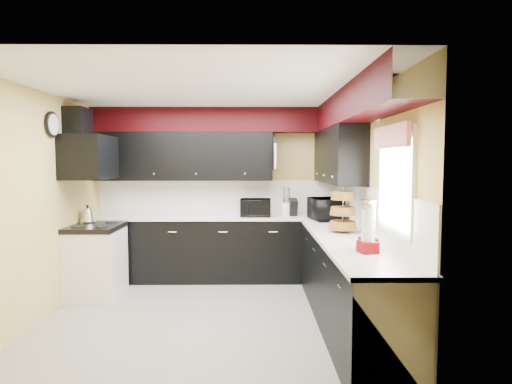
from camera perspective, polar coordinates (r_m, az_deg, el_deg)
ground at (r=5.02m, az=-6.55°, el=-16.11°), size 3.60×3.60×0.00m
wall_back at (r=6.52m, az=-4.98°, el=-0.12°), size 3.60×0.06×2.50m
wall_right at (r=4.88m, az=14.86°, el=-1.69°), size 0.06×3.60×2.50m
wall_left at (r=5.24m, az=-26.66°, el=-1.60°), size 0.06×3.60×2.50m
ceiling at (r=4.77m, az=-6.81°, el=13.36°), size 3.60×3.60×0.06m
cab_back at (r=6.33m, az=-5.14°, el=-7.56°), size 3.60×0.60×0.90m
cab_right at (r=4.67m, az=12.04°, el=-11.91°), size 0.60×3.00×0.90m
counter_back at (r=6.25m, az=-5.17°, el=-3.34°), size 3.62×0.64×0.04m
counter_right at (r=4.56m, az=12.13°, el=-6.23°), size 0.64×3.02×0.04m
splash_back at (r=6.51m, az=-4.98°, el=-0.65°), size 3.60×0.02×0.50m
splash_right at (r=4.88m, az=14.74°, el=-2.39°), size 0.02×3.60×0.50m
upper_back at (r=6.38m, az=-9.63°, el=4.69°), size 2.60×0.35×0.70m
upper_right at (r=5.69m, az=10.86°, el=4.74°), size 0.35×1.80×0.70m
soffit_back at (r=6.34m, az=-5.17°, el=9.48°), size 3.60×0.36×0.35m
soffit_right at (r=4.67m, az=13.54°, el=11.30°), size 0.36×3.24×0.35m
stove at (r=5.93m, az=-20.53°, el=-8.81°), size 0.60×0.75×0.86m
cooktop at (r=5.85m, az=-20.65°, el=-4.41°), size 0.62×0.77×0.06m
hood at (r=5.80m, az=-21.34°, el=4.32°), size 0.50×0.78×0.55m
hood_duct at (r=5.87m, az=-22.65°, el=8.39°), size 0.24×0.40×0.40m
window at (r=3.99m, az=18.15°, el=1.28°), size 0.03×0.86×0.96m
valance at (r=3.98m, az=17.53°, el=7.06°), size 0.04×0.88×0.20m
pan_top at (r=6.24m, az=2.37°, el=6.60°), size 0.03×0.22×0.40m
pan_mid at (r=6.10m, az=2.43°, el=4.30°), size 0.03×0.28×0.46m
pan_low at (r=6.36m, az=2.31°, el=4.03°), size 0.03×0.24×0.42m
cut_board at (r=5.99m, az=2.59°, el=4.78°), size 0.03×0.26×0.35m
baskets at (r=4.87m, az=11.51°, el=-2.48°), size 0.27×0.27×0.50m
clock at (r=5.44m, az=-25.52°, el=8.13°), size 0.03×0.30×0.30m
deco_plate at (r=4.54m, az=15.92°, el=10.52°), size 0.03×0.24×0.24m
toaster_oven at (r=6.14m, az=-0.06°, el=-2.10°), size 0.44×0.37×0.25m
microwave at (r=5.84m, az=9.28°, el=-2.26°), size 0.45×0.59×0.29m
utensil_crock at (r=6.28m, az=4.09°, el=-2.29°), size 0.19×0.19×0.18m
knife_block at (r=6.21m, az=4.97°, el=-2.07°), size 0.12×0.16×0.24m
kettle at (r=6.11m, az=-21.53°, el=-2.91°), size 0.27×0.27×0.19m
dispenser_a at (r=3.83m, az=14.71°, el=-4.93°), size 0.18×0.18×0.40m
dispenser_b at (r=4.02m, az=14.75°, el=-4.31°), size 0.17×0.17×0.43m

